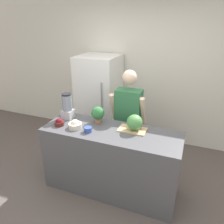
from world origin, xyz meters
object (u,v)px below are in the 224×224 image
object	(u,v)px
refrigerator	(100,100)
potted_plant	(98,114)
watermelon	(135,122)
bowl_cream	(75,125)
bowl_small_blue	(88,130)
bowl_cherries	(59,123)
blender	(67,106)
person	(128,121)

from	to	relation	value
refrigerator	potted_plant	bearing A→B (deg)	-66.52
refrigerator	watermelon	distance (m)	1.51
bowl_cream	refrigerator	bearing A→B (deg)	100.84
bowl_small_blue	bowl_cream	bearing A→B (deg)	169.12
watermelon	bowl_cream	xyz separation A→B (m)	(-0.74, -0.21, -0.07)
bowl_cherries	potted_plant	world-z (taller)	potted_plant
bowl_cream	blender	world-z (taller)	blender
person	blender	xyz separation A→B (m)	(-0.78, -0.43, 0.28)
bowl_cream	bowl_small_blue	bearing A→B (deg)	-10.88
bowl_cream	blender	bearing A→B (deg)	136.89
bowl_cherries	blender	xyz separation A→B (m)	(-0.02, 0.25, 0.14)
refrigerator	bowl_small_blue	size ratio (longest dim) A/B	16.35
watermelon	refrigerator	bearing A→B (deg)	131.77
refrigerator	bowl_small_blue	distance (m)	1.45
bowl_cherries	watermelon	bearing A→B (deg)	12.86
watermelon	bowl_small_blue	xyz separation A→B (m)	(-0.54, -0.25, -0.08)
person	bowl_small_blue	xyz separation A→B (m)	(-0.31, -0.72, 0.14)
bowl_cream	bowl_small_blue	distance (m)	0.21
blender	refrigerator	bearing A→B (deg)	89.84
person	potted_plant	size ratio (longest dim) A/B	6.91
bowl_cherries	blender	world-z (taller)	blender
bowl_cherries	blender	size ratio (longest dim) A/B	0.35
refrigerator	blender	size ratio (longest dim) A/B	4.49
bowl_cream	blender	xyz separation A→B (m)	(-0.26, 0.24, 0.13)
watermelon	potted_plant	distance (m)	0.53
person	bowl_cream	bearing A→B (deg)	-127.52
person	watermelon	bearing A→B (deg)	-64.17
watermelon	bowl_small_blue	bearing A→B (deg)	-155.08
bowl_small_blue	potted_plant	world-z (taller)	potted_plant
person	blender	distance (m)	0.93
watermelon	potted_plant	size ratio (longest dim) A/B	0.88
refrigerator	watermelon	size ratio (longest dim) A/B	8.14
watermelon	bowl_cream	world-z (taller)	watermelon
person	refrigerator	bearing A→B (deg)	139.82
person	bowl_cream	world-z (taller)	person
watermelon	bowl_cream	size ratio (longest dim) A/B	1.16
person	bowl_small_blue	distance (m)	0.79
person	bowl_cherries	bearing A→B (deg)	-137.68
bowl_cherries	blender	bearing A→B (deg)	94.45
refrigerator	person	distance (m)	1.01
refrigerator	bowl_small_blue	world-z (taller)	refrigerator
bowl_small_blue	blender	size ratio (longest dim) A/B	0.27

